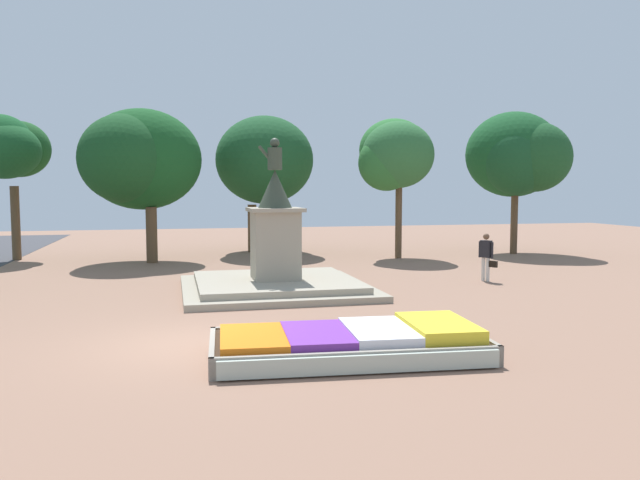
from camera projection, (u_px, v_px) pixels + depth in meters
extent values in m
plane|color=#8C6651|center=(190.00, 345.00, 13.08)|extent=(76.65, 76.65, 0.00)
cube|color=#38281C|center=(348.00, 347.00, 12.17)|extent=(5.28, 2.63, 0.36)
cube|color=gray|center=(361.00, 363.00, 11.01)|extent=(5.32, 0.50, 0.40)
cube|color=gray|center=(337.00, 332.00, 13.32)|extent=(5.32, 0.50, 0.40)
cube|color=gray|center=(212.00, 351.00, 11.76)|extent=(0.29, 2.45, 0.40)
cube|color=gray|center=(475.00, 341.00, 12.57)|extent=(0.29, 2.45, 0.40)
cube|color=orange|center=(253.00, 338.00, 11.86)|extent=(1.38, 2.14, 0.14)
cube|color=#72339E|center=(317.00, 335.00, 12.05)|extent=(1.38, 2.14, 0.16)
cube|color=white|center=(379.00, 332.00, 12.24)|extent=(1.38, 2.14, 0.19)
cube|color=yellow|center=(438.00, 328.00, 12.43)|extent=(1.38, 2.14, 0.27)
cube|color=#B2BCAD|center=(362.00, 363.00, 10.96)|extent=(5.06, 0.58, 0.32)
cube|color=gray|center=(276.00, 288.00, 19.88)|extent=(5.84, 5.84, 0.20)
cube|color=#A09681|center=(276.00, 282.00, 19.87)|extent=(4.94, 4.94, 0.20)
cube|color=#9E937F|center=(275.00, 245.00, 19.77)|extent=(1.43, 1.43, 2.15)
cube|color=#9E937F|center=(275.00, 210.00, 19.68)|extent=(1.68, 1.68, 0.12)
cone|color=#384233|center=(275.00, 189.00, 19.62)|extent=(1.07, 1.07, 1.19)
cylinder|color=#384233|center=(275.00, 159.00, 19.54)|extent=(0.46, 0.46, 0.69)
sphere|color=#384233|center=(275.00, 143.00, 19.50)|extent=(0.30, 0.30, 0.30)
cylinder|color=#384233|center=(266.00, 154.00, 19.49)|extent=(0.49, 0.13, 0.57)
cylinder|color=beige|center=(483.00, 269.00, 22.01)|extent=(0.13, 0.13, 0.85)
cylinder|color=beige|center=(488.00, 270.00, 21.88)|extent=(0.13, 0.13, 0.85)
cube|color=black|center=(486.00, 249.00, 21.89)|extent=(0.38, 0.44, 0.60)
cylinder|color=black|center=(480.00, 249.00, 22.06)|extent=(0.09, 0.09, 0.57)
cylinder|color=black|center=(492.00, 250.00, 21.72)|extent=(0.09, 0.09, 0.57)
sphere|color=brown|center=(486.00, 237.00, 21.85)|extent=(0.22, 0.22, 0.22)
cube|color=black|center=(493.00, 264.00, 21.71)|extent=(0.25, 0.30, 0.22)
cylinder|color=brown|center=(252.00, 228.00, 32.01)|extent=(0.45, 0.45, 2.43)
ellipsoid|color=#1B4C25|center=(265.00, 160.00, 30.98)|extent=(4.84, 5.27, 4.35)
ellipsoid|color=#194C25|center=(262.00, 165.00, 32.51)|extent=(4.24, 4.63, 3.94)
cylinder|color=brown|center=(399.00, 221.00, 29.13)|extent=(0.31, 0.31, 3.50)
ellipsoid|color=#2E6835|center=(398.00, 155.00, 28.70)|extent=(3.34, 3.29, 3.07)
ellipsoid|color=#2D6B30|center=(387.00, 163.00, 28.61)|extent=(2.62, 2.45, 2.59)
ellipsoid|color=#2B6D30|center=(394.00, 150.00, 29.54)|extent=(3.25, 3.52, 2.94)
cylinder|color=brown|center=(514.00, 224.00, 31.12)|extent=(0.35, 0.35, 2.95)
ellipsoid|color=#1C4D25|center=(535.00, 157.00, 30.33)|extent=(3.58, 3.38, 3.39)
ellipsoid|color=#194A26|center=(517.00, 159.00, 30.28)|extent=(3.48, 3.05, 3.43)
ellipsoid|color=#194F25|center=(513.00, 154.00, 31.21)|extent=(4.66, 4.74, 4.24)
cylinder|color=brown|center=(16.00, 223.00, 28.42)|extent=(0.39, 0.39, 3.37)
ellipsoid|color=#1C4D22|center=(19.00, 149.00, 28.64)|extent=(2.81, 2.50, 2.58)
ellipsoid|color=#194D24|center=(3.00, 150.00, 27.61)|extent=(3.19, 3.25, 2.52)
ellipsoid|color=#154D23|center=(1.00, 144.00, 27.81)|extent=(2.80, 3.05, 2.66)
cylinder|color=brown|center=(152.00, 235.00, 27.38)|extent=(0.48, 0.48, 2.46)
ellipsoid|color=#184E20|center=(142.00, 159.00, 27.57)|extent=(5.21, 4.56, 4.45)
ellipsoid|color=#164C24|center=(133.00, 157.00, 27.78)|extent=(4.27, 4.55, 3.46)
ellipsoid|color=#194820|center=(125.00, 159.00, 26.85)|extent=(3.99, 4.37, 3.84)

